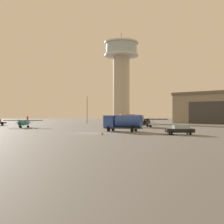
# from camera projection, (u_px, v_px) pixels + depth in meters

# --- Properties ---
(ground_plane) EXTENTS (400.00, 400.00, 0.00)m
(ground_plane) POSITION_uv_depth(u_px,v_px,m) (90.00, 133.00, 45.15)
(ground_plane) COLOR #60605E
(control_tower) EXTENTS (12.96, 12.96, 34.77)m
(control_tower) POSITION_uv_depth(u_px,v_px,m) (121.00, 72.00, 107.93)
(control_tower) COLOR #B2AD9E
(control_tower) RESTS_ON ground_plane
(hangar) EXTENTS (32.13, 30.67, 10.92)m
(hangar) POSITION_uv_depth(u_px,v_px,m) (218.00, 108.00, 99.37)
(hangar) COLOR gray
(hangar) RESTS_ON ground_plane
(airplane_black) EXTENTS (9.87, 7.78, 2.95)m
(airplane_black) POSITION_uv_depth(u_px,v_px,m) (146.00, 121.00, 66.02)
(airplane_black) COLOR black
(airplane_black) RESTS_ON ground_plane
(airplane_teal) EXTENTS (8.69, 6.83, 2.57)m
(airplane_teal) POSITION_uv_depth(u_px,v_px,m) (24.00, 122.00, 64.54)
(airplane_teal) COLOR teal
(airplane_teal) RESTS_ON ground_plane
(truck_box_orange) EXTENTS (6.61, 3.69, 3.15)m
(truck_box_orange) POSITION_uv_depth(u_px,v_px,m) (125.00, 119.00, 86.71)
(truck_box_orange) COLOR #38383D
(truck_box_orange) RESTS_ON ground_plane
(truck_fuel_tanker_blue) EXTENTS (6.91, 4.79, 2.90)m
(truck_fuel_tanker_blue) POSITION_uv_depth(u_px,v_px,m) (123.00, 122.00, 49.04)
(truck_fuel_tanker_blue) COLOR #38383D
(truck_fuel_tanker_blue) RESTS_ON ground_plane
(car_black) EXTENTS (4.07, 2.35, 1.37)m
(car_black) POSITION_uv_depth(u_px,v_px,m) (180.00, 130.00, 41.17)
(car_black) COLOR black
(car_black) RESTS_ON ground_plane
(light_post_west) EXTENTS (0.44, 0.44, 9.66)m
(light_post_west) POSITION_uv_depth(u_px,v_px,m) (87.00, 107.00, 99.14)
(light_post_west) COLOR #38383D
(light_post_west) RESTS_ON ground_plane
(traffic_cone_near_left) EXTENTS (0.36, 0.36, 0.67)m
(traffic_cone_near_left) POSITION_uv_depth(u_px,v_px,m) (102.00, 132.00, 40.98)
(traffic_cone_near_left) COLOR black
(traffic_cone_near_left) RESTS_ON ground_plane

